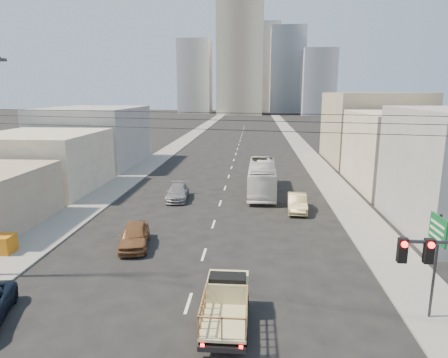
# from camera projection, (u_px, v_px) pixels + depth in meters

# --- Properties ---
(ground) EXTENTS (420.00, 420.00, 0.00)m
(ground) POSITION_uv_depth(u_px,v_px,m) (181.00, 327.00, 17.64)
(ground) COLOR black
(ground) RESTS_ON ground
(sidewalk_left) EXTENTS (3.50, 180.00, 0.12)m
(sidewalk_left) POSITION_uv_depth(u_px,v_px,m) (186.00, 139.00, 86.68)
(sidewalk_left) COLOR gray
(sidewalk_left) RESTS_ON ground
(sidewalk_right) EXTENTS (3.50, 180.00, 0.12)m
(sidewalk_right) POSITION_uv_depth(u_px,v_px,m) (295.00, 140.00, 84.90)
(sidewalk_right) COLOR gray
(sidewalk_right) RESTS_ON ground
(lane_dashes) EXTENTS (0.15, 104.00, 0.01)m
(lane_dashes) POSITION_uv_depth(u_px,v_px,m) (237.00, 151.00, 69.25)
(lane_dashes) COLOR silver
(lane_dashes) RESTS_ON ground
(flatbed_pickup) EXTENTS (1.95, 4.41, 1.90)m
(flatbed_pickup) POSITION_uv_depth(u_px,v_px,m) (226.00, 301.00, 17.66)
(flatbed_pickup) COLOR tan
(flatbed_pickup) RESTS_ON ground
(city_bus) EXTENTS (2.83, 11.37, 3.16)m
(city_bus) POSITION_uv_depth(u_px,v_px,m) (262.00, 177.00, 40.79)
(city_bus) COLOR silver
(city_bus) RESTS_ON ground
(sedan_brown) EXTENTS (2.66, 4.79, 1.54)m
(sedan_brown) POSITION_uv_depth(u_px,v_px,m) (134.00, 236.00, 26.56)
(sedan_brown) COLOR brown
(sedan_brown) RESTS_ON ground
(sedan_tan) EXTENTS (1.83, 4.62, 1.50)m
(sedan_tan) POSITION_uv_depth(u_px,v_px,m) (297.00, 203.00, 34.56)
(sedan_tan) COLOR tan
(sedan_tan) RESTS_ON ground
(sedan_grey) EXTENTS (2.33, 4.94, 1.39)m
(sedan_grey) POSITION_uv_depth(u_px,v_px,m) (178.00, 192.00, 38.25)
(sedan_grey) COLOR gray
(sedan_grey) RESTS_ON ground
(green_sign) EXTENTS (0.18, 1.60, 5.00)m
(green_sign) POSITION_uv_depth(u_px,v_px,m) (437.00, 242.00, 17.45)
(green_sign) COLOR #2D2D33
(green_sign) RESTS_ON ground
(overhead_wires) EXTENTS (23.01, 5.02, 0.72)m
(overhead_wires) POSITION_uv_depth(u_px,v_px,m) (182.00, 120.00, 17.17)
(overhead_wires) COLOR black
(overhead_wires) RESTS_ON ground
(bldg_right_mid) EXTENTS (11.00, 14.00, 8.00)m
(bldg_right_mid) POSITION_uv_depth(u_px,v_px,m) (408.00, 151.00, 42.57)
(bldg_right_mid) COLOR #AFA38D
(bldg_right_mid) RESTS_ON ground
(bldg_right_far) EXTENTS (12.00, 16.00, 10.00)m
(bldg_right_far) POSITION_uv_depth(u_px,v_px,m) (372.00, 128.00, 57.89)
(bldg_right_far) COLOR gray
(bldg_right_far) RESTS_ON ground
(bldg_left_mid) EXTENTS (11.00, 12.00, 6.00)m
(bldg_left_mid) POSITION_uv_depth(u_px,v_px,m) (43.00, 161.00, 41.80)
(bldg_left_mid) COLOR #AFA38D
(bldg_left_mid) RESTS_ON ground
(bldg_left_far) EXTENTS (12.00, 16.00, 8.00)m
(bldg_left_far) POSITION_uv_depth(u_px,v_px,m) (94.00, 136.00, 56.23)
(bldg_left_far) COLOR gray
(bldg_left_far) RESTS_ON ground
(high_rise_tower) EXTENTS (20.00, 20.00, 60.00)m
(high_rise_tower) POSITION_uv_depth(u_px,v_px,m) (240.00, 46.00, 177.04)
(high_rise_tower) COLOR gray
(high_rise_tower) RESTS_ON ground
(midrise_ne) EXTENTS (16.00, 16.00, 40.00)m
(midrise_ne) POSITION_uv_depth(u_px,v_px,m) (287.00, 71.00, 192.12)
(midrise_ne) COLOR gray
(midrise_ne) RESTS_ON ground
(midrise_nw) EXTENTS (15.00, 15.00, 34.00)m
(midrise_nw) POSITION_uv_depth(u_px,v_px,m) (195.00, 77.00, 191.23)
(midrise_nw) COLOR gray
(midrise_nw) RESTS_ON ground
(midrise_back) EXTENTS (18.00, 18.00, 44.00)m
(midrise_back) POSITION_uv_depth(u_px,v_px,m) (262.00, 68.00, 207.21)
(midrise_back) COLOR gray
(midrise_back) RESTS_ON ground
(midrise_east) EXTENTS (14.00, 14.00, 28.00)m
(midrise_east) POSITION_uv_depth(u_px,v_px,m) (318.00, 82.00, 173.03)
(midrise_east) COLOR gray
(midrise_east) RESTS_ON ground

